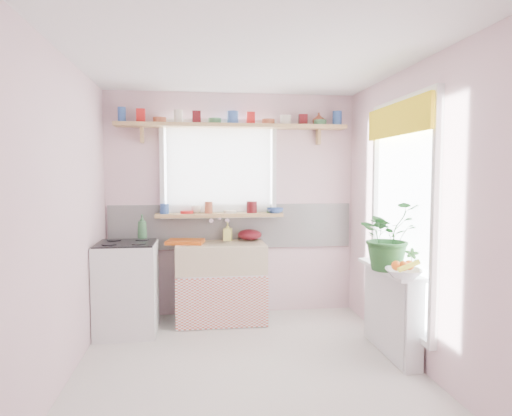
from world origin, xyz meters
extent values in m
plane|color=beige|center=(0.00, 0.00, 0.00)|extent=(3.20, 3.20, 0.00)
plane|color=white|center=(0.00, 0.00, 2.50)|extent=(3.20, 3.20, 0.00)
plane|color=silver|center=(0.00, 1.60, 1.25)|extent=(2.80, 0.00, 2.80)
plane|color=silver|center=(0.00, -1.60, 1.25)|extent=(2.80, 0.00, 2.80)
plane|color=silver|center=(-1.40, 0.00, 1.25)|extent=(0.00, 3.20, 3.20)
plane|color=silver|center=(1.40, 0.00, 1.25)|extent=(0.00, 3.20, 3.20)
cube|color=white|center=(0.00, 1.59, 1.00)|extent=(2.74, 0.03, 0.50)
cube|color=pink|center=(0.00, 1.58, 0.80)|extent=(2.74, 0.02, 0.12)
cube|color=white|center=(-0.15, 1.60, 1.65)|extent=(1.20, 0.01, 1.00)
cube|color=white|center=(-0.15, 1.53, 1.65)|extent=(1.15, 0.02, 0.95)
cube|color=white|center=(1.40, 0.20, 1.25)|extent=(0.01, 1.10, 1.90)
cube|color=yellow|center=(1.31, 0.20, 2.06)|extent=(0.03, 1.20, 0.28)
cube|color=white|center=(-0.15, 1.30, 0.28)|extent=(0.85, 0.55, 0.55)
cube|color=#D3523E|center=(-0.15, 1.02, 0.28)|extent=(0.95, 0.02, 0.53)
cube|color=beige|center=(-0.15, 1.30, 0.70)|extent=(0.95, 0.55, 0.30)
cylinder|color=silver|center=(-0.15, 1.55, 1.10)|extent=(0.03, 0.22, 0.03)
cube|color=white|center=(-1.10, 1.05, 0.45)|extent=(0.58, 0.58, 0.90)
cube|color=black|center=(-1.10, 1.05, 0.91)|extent=(0.56, 0.56, 0.02)
cylinder|color=black|center=(-1.24, 0.91, 0.92)|extent=(0.14, 0.14, 0.01)
cylinder|color=black|center=(-0.96, 0.91, 0.92)|extent=(0.14, 0.14, 0.01)
cylinder|color=black|center=(-1.24, 1.19, 0.92)|extent=(0.14, 0.14, 0.01)
cylinder|color=black|center=(-0.96, 1.19, 0.92)|extent=(0.14, 0.14, 0.01)
cube|color=white|center=(1.30, 0.20, 0.38)|extent=(0.15, 0.90, 0.75)
cube|color=white|center=(1.27, 0.20, 0.76)|extent=(0.22, 0.95, 0.03)
cube|color=tan|center=(-0.15, 1.48, 1.14)|extent=(1.40, 0.22, 0.04)
cube|color=tan|center=(0.00, 1.47, 2.12)|extent=(2.52, 0.24, 0.04)
cylinder|color=#3359A5|center=(-1.18, 1.47, 2.20)|extent=(0.11, 0.11, 0.12)
cylinder|color=red|center=(-0.98, 1.47, 2.20)|extent=(0.11, 0.11, 0.12)
cylinder|color=#A55133|center=(-0.79, 1.47, 2.17)|extent=(0.11, 0.11, 0.06)
cylinder|color=silver|center=(-0.59, 1.47, 2.20)|extent=(0.11, 0.11, 0.12)
cylinder|color=#590F14|center=(-0.39, 1.47, 2.20)|extent=(0.11, 0.11, 0.12)
cylinder|color=#3F7F4C|center=(-0.20, 1.47, 2.17)|extent=(0.11, 0.11, 0.06)
cylinder|color=#3359A5|center=(0.00, 1.47, 2.20)|extent=(0.11, 0.11, 0.12)
cylinder|color=red|center=(0.20, 1.47, 2.20)|extent=(0.11, 0.11, 0.12)
cylinder|color=#A55133|center=(0.39, 1.47, 2.17)|extent=(0.11, 0.11, 0.06)
cylinder|color=silver|center=(0.59, 1.47, 2.20)|extent=(0.11, 0.11, 0.12)
cylinder|color=#590F14|center=(0.79, 1.47, 2.20)|extent=(0.11, 0.11, 0.12)
cylinder|color=#3F7F4C|center=(0.98, 1.47, 2.17)|extent=(0.11, 0.11, 0.06)
cylinder|color=#3359A5|center=(1.18, 1.47, 2.20)|extent=(0.11, 0.11, 0.12)
cylinder|color=#3359A5|center=(-0.77, 1.48, 1.22)|extent=(0.11, 0.11, 0.12)
cylinder|color=red|center=(-0.52, 1.48, 1.22)|extent=(0.11, 0.11, 0.12)
cylinder|color=#A55133|center=(-0.27, 1.48, 1.19)|extent=(0.11, 0.11, 0.06)
cylinder|color=silver|center=(-0.03, 1.48, 1.22)|extent=(0.11, 0.11, 0.12)
cylinder|color=#590F14|center=(0.22, 1.48, 1.22)|extent=(0.11, 0.11, 0.12)
cylinder|color=#3F7F4C|center=(0.47, 1.48, 1.19)|extent=(0.11, 0.11, 0.06)
cube|color=#CC5312|center=(-0.53, 1.34, 0.87)|extent=(0.43, 0.35, 0.04)
ellipsoid|color=#580F18|center=(0.19, 1.50, 0.91)|extent=(0.31, 0.31, 0.12)
imported|color=#265F29|center=(1.21, 0.09, 1.07)|extent=(0.63, 0.58, 0.59)
imported|color=silver|center=(1.21, -0.20, 0.81)|extent=(0.36, 0.36, 0.07)
imported|color=#306829|center=(1.33, -0.10, 0.88)|extent=(0.13, 0.11, 0.22)
imported|color=#E7E166|center=(-0.06, 1.50, 0.95)|extent=(0.11, 0.11, 0.20)
imported|color=white|center=(-0.41, 1.54, 1.20)|extent=(0.12, 0.12, 0.09)
imported|color=#2F5099|center=(0.47, 1.42, 1.19)|extent=(0.20, 0.20, 0.06)
imported|color=#A34A32|center=(0.98, 1.53, 2.21)|extent=(0.16, 0.16, 0.15)
imported|color=#3B7646|center=(-0.97, 1.27, 1.04)|extent=(0.10, 0.10, 0.26)
sphere|color=orange|center=(1.21, -0.20, 0.87)|extent=(0.08, 0.08, 0.08)
sphere|color=orange|center=(1.27, -0.17, 0.87)|extent=(0.08, 0.08, 0.08)
sphere|color=orange|center=(1.16, -0.18, 0.87)|extent=(0.08, 0.08, 0.08)
cylinder|color=#FFF737|center=(1.23, -0.25, 0.88)|extent=(0.18, 0.04, 0.10)
camera|label=1|loc=(-0.41, -3.56, 1.58)|focal=32.00mm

